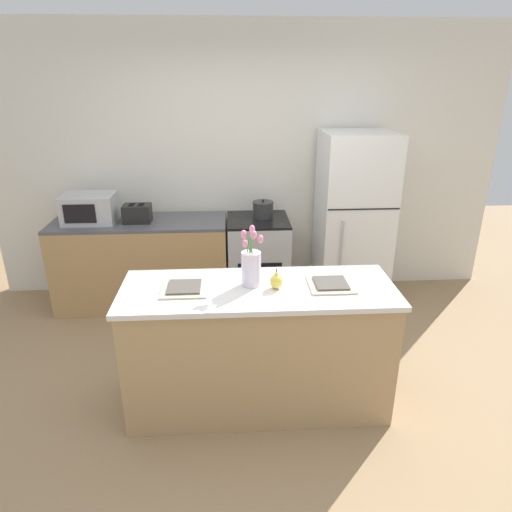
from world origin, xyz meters
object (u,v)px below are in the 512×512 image
at_px(refrigerator, 353,220).
at_px(plate_setting_right, 331,284).
at_px(stove_range, 258,261).
at_px(plate_setting_left, 184,288).
at_px(microwave, 90,208).
at_px(flower_vase, 251,266).
at_px(pear_figurine, 276,281).
at_px(cooking_pot, 263,209).
at_px(toaster, 137,213).

height_order(refrigerator, plate_setting_right, refrigerator).
bearing_deg(stove_range, refrigerator, 0.04).
bearing_deg(plate_setting_left, microwave, 122.69).
bearing_deg(flower_vase, stove_range, 84.71).
xyz_separation_m(plate_setting_left, microwave, (-1.03, 1.60, 0.09)).
bearing_deg(microwave, stove_range, 0.02).
bearing_deg(plate_setting_right, plate_setting_left, 180.00).
bearing_deg(flower_vase, pear_figurine, -21.60).
distance_m(stove_range, pear_figurine, 1.71).
distance_m(refrigerator, cooking_pot, 0.91).
bearing_deg(pear_figurine, plate_setting_left, 177.85).
bearing_deg(pear_figurine, refrigerator, 60.06).
bearing_deg(pear_figurine, plate_setting_right, 3.51).
distance_m(cooking_pot, microwave, 1.66).
relative_size(flower_vase, plate_setting_left, 1.36).
bearing_deg(plate_setting_right, cooking_pot, 101.13).
bearing_deg(microwave, flower_vase, -46.84).
bearing_deg(plate_setting_left, stove_range, 70.10).
bearing_deg(microwave, cooking_pot, 1.99).
xyz_separation_m(pear_figurine, plate_setting_right, (0.36, 0.02, -0.04)).
bearing_deg(refrigerator, stove_range, -179.96).
height_order(cooking_pot, microwave, microwave).
bearing_deg(refrigerator, pear_figurine, -119.94).
relative_size(refrigerator, microwave, 3.56).
distance_m(stove_range, flower_vase, 1.68).
distance_m(toaster, cooking_pot, 1.21).
height_order(flower_vase, microwave, flower_vase).
bearing_deg(toaster, refrigerator, 0.85).
bearing_deg(toaster, stove_range, 1.51).
relative_size(plate_setting_right, cooking_pot, 1.41).
bearing_deg(cooking_pot, plate_setting_right, -78.87).
relative_size(stove_range, cooking_pot, 4.25).
height_order(stove_range, flower_vase, flower_vase).
distance_m(refrigerator, plate_setting_left, 2.21).
bearing_deg(plate_setting_right, microwave, 141.14).
height_order(stove_range, microwave, microwave).
bearing_deg(plate_setting_left, toaster, 110.28).
relative_size(flower_vase, toaster, 1.43).
distance_m(pear_figurine, plate_setting_left, 0.60).
height_order(refrigerator, pear_figurine, refrigerator).
height_order(stove_range, cooking_pot, cooking_pot).
distance_m(stove_range, refrigerator, 1.04).
bearing_deg(pear_figurine, microwave, 134.99).
relative_size(flower_vase, pear_figurine, 2.88).
bearing_deg(plate_setting_left, plate_setting_right, 0.00).
distance_m(stove_range, cooking_pot, 0.53).
height_order(plate_setting_right, microwave, microwave).
relative_size(cooking_pot, microwave, 0.43).
bearing_deg(cooking_pot, toaster, -175.86).
xyz_separation_m(flower_vase, pear_figurine, (0.16, -0.06, -0.08)).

